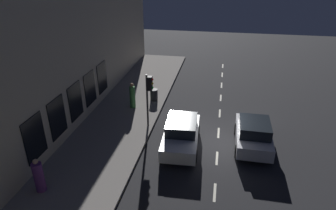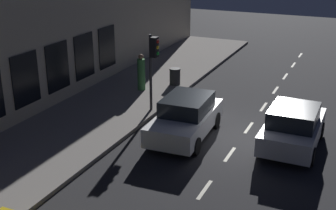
% 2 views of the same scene
% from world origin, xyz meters
% --- Properties ---
extents(ground_plane, '(60.00, 60.00, 0.00)m').
position_xyz_m(ground_plane, '(0.00, 0.00, 0.00)').
color(ground_plane, '#232326').
extents(sidewalk, '(4.50, 32.00, 0.15)m').
position_xyz_m(sidewalk, '(6.25, 0.00, 0.07)').
color(sidewalk, gray).
rests_on(sidewalk, ground).
extents(building_facade, '(0.65, 32.00, 8.34)m').
position_xyz_m(building_facade, '(8.80, -0.00, 4.16)').
color(building_facade, '#B2A893').
rests_on(building_facade, ground).
extents(lane_centre_line, '(0.12, 27.20, 0.01)m').
position_xyz_m(lane_centre_line, '(0.00, -1.00, 0.00)').
color(lane_centre_line, beige).
rests_on(lane_centre_line, ground).
extents(traffic_light, '(0.46, 0.32, 3.30)m').
position_xyz_m(traffic_light, '(4.19, -0.88, 2.53)').
color(traffic_light, '#2D2D30').
rests_on(traffic_light, sidewalk).
extents(parked_car_0, '(1.94, 3.84, 1.58)m').
position_xyz_m(parked_car_0, '(-1.86, 0.09, 0.79)').
color(parked_car_0, '#B7B7BC').
rests_on(parked_car_0, ground).
extents(parked_car_2, '(2.05, 4.19, 1.58)m').
position_xyz_m(parked_car_2, '(2.01, 0.80, 0.79)').
color(parked_car_2, silver).
rests_on(parked_car_2, ground).
extents(pedestrian_0, '(0.62, 0.62, 1.64)m').
position_xyz_m(pedestrian_0, '(7.53, 5.62, 0.89)').
color(pedestrian_0, '#5B2D70').
rests_on(pedestrian_0, sidewalk).
extents(pedestrian_1, '(0.44, 0.44, 1.79)m').
position_xyz_m(pedestrian_1, '(5.96, -3.12, 0.98)').
color(pedestrian_1, '#336B38').
rests_on(pedestrian_1, sidewalk).
extents(trash_bin, '(0.56, 0.56, 0.84)m').
position_xyz_m(trash_bin, '(4.79, -4.56, 0.58)').
color(trash_bin, black).
rests_on(trash_bin, sidewalk).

